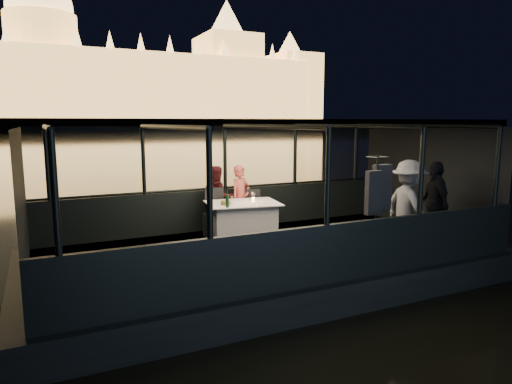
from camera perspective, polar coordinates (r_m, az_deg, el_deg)
name	(u,v)px	position (r m, az deg, el deg)	size (l,w,h in m)	color
river_water	(61,139)	(87.55, -23.21, 6.16)	(500.00, 500.00, 0.00)	black
boat_hull	(265,276)	(8.79, 1.14, -10.40)	(8.60, 4.40, 1.00)	black
boat_deck	(265,251)	(8.65, 1.15, -7.39)	(8.00, 4.00, 0.04)	black
gunwale_port	(225,209)	(10.32, -3.83, -2.07)	(8.00, 0.08, 0.90)	black
gunwale_starboard	(326,254)	(6.86, 8.75, -7.73)	(8.00, 0.08, 0.90)	black
cabin_glass_port	(225,158)	(10.16, -3.90, 4.31)	(8.00, 0.02, 1.40)	#99B2B2
cabin_glass_starboard	(328,177)	(6.63, 8.98, 1.85)	(8.00, 0.02, 1.40)	#99B2B2
cabin_roof_glass	(266,127)	(8.31, 1.20, 8.17)	(8.00, 4.00, 0.02)	#99B2B2
end_wall_fore	(22,207)	(7.53, -27.18, -1.66)	(0.02, 4.00, 2.30)	black
end_wall_aft	(426,178)	(10.79, 20.53, 1.63)	(0.02, 4.00, 2.30)	black
canopy_ribs	(265,190)	(8.40, 1.18, 0.30)	(8.00, 4.00, 2.30)	black
embankment	(46,126)	(217.46, -24.77, 7.46)	(400.00, 140.00, 6.00)	#423D33
parliament_building	(42,47)	(184.32, -25.14, 16.09)	(220.00, 32.00, 60.00)	#F2D18C
dining_table_central	(243,221)	(9.33, -1.67, -3.63)	(1.45, 1.05, 0.77)	white
chair_port_left	(218,215)	(9.58, -4.83, -2.92)	(0.46, 0.46, 0.99)	black
chair_port_right	(254,212)	(9.91, -0.21, -2.51)	(0.42, 0.42, 0.91)	black
coat_stand	(376,212)	(7.87, 14.72, -2.41)	(0.52, 0.41, 1.86)	black
person_woman_coral	(241,197)	(10.01, -1.92, -0.65)	(0.52, 0.35, 1.45)	#CE524B
person_man_maroon	(218,199)	(9.82, -4.78, -0.86)	(0.70, 0.54, 1.45)	#3C1012
passenger_stripe	(409,207)	(8.77, 18.53, -1.78)	(1.11, 0.63, 1.71)	white
passenger_dark	(435,202)	(9.48, 21.43, -1.17)	(0.97, 0.41, 1.65)	black
wine_bottle	(227,200)	(8.71, -3.62, -0.97)	(0.06, 0.06, 0.30)	#133517
bread_basket	(226,203)	(9.01, -3.82, -1.36)	(0.20, 0.20, 0.08)	brown
amber_candle	(253,200)	(9.28, -0.35, -1.04)	(0.06, 0.06, 0.09)	#FFA53F
plate_near	(264,203)	(9.18, 0.97, -1.36)	(0.25, 0.25, 0.02)	silver
plate_far	(227,204)	(9.11, -3.65, -1.46)	(0.22, 0.22, 0.01)	white
wine_glass_white	(232,201)	(8.89, -3.03, -1.13)	(0.06, 0.06, 0.18)	silver
wine_glass_red	(252,197)	(9.41, -0.47, -0.57)	(0.06, 0.06, 0.18)	white
wine_glass_empty	(254,199)	(9.06, -0.25, -0.93)	(0.07, 0.07, 0.20)	silver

